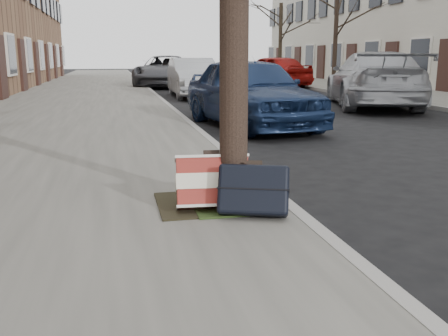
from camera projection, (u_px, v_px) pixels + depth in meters
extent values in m
cube|color=gray|center=(85.00, 97.00, 17.34)|extent=(5.00, 70.00, 0.12)
cube|color=gray|center=(385.00, 92.00, 19.78)|extent=(4.00, 70.00, 0.12)
cube|color=black|center=(205.00, 203.00, 4.54)|extent=(0.85, 0.85, 0.02)
cube|color=maroon|center=(213.00, 182.00, 4.34)|extent=(0.65, 0.40, 0.48)
cube|color=black|center=(254.00, 190.00, 4.15)|extent=(0.67, 0.52, 0.46)
imported|color=#142447|center=(251.00, 92.00, 10.25)|extent=(2.33, 4.47, 1.45)
imported|color=#B0B4B8|center=(193.00, 78.00, 17.90)|extent=(1.52, 4.24, 1.39)
imported|color=#37383C|center=(166.00, 71.00, 23.95)|extent=(3.78, 5.81, 1.49)
imported|color=#A1A3A9|center=(373.00, 80.00, 14.32)|extent=(3.76, 5.81, 1.57)
imported|color=#980F0B|center=(272.00, 71.00, 23.38)|extent=(3.10, 4.78, 1.51)
cylinder|color=black|center=(336.00, 31.00, 22.48)|extent=(0.20, 0.20, 4.86)
cylinder|color=black|center=(280.00, 41.00, 29.87)|extent=(0.21, 0.21, 4.41)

